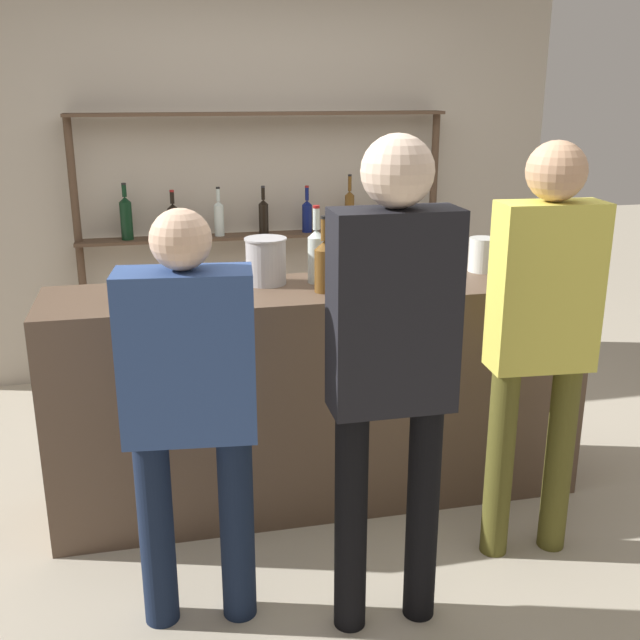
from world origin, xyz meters
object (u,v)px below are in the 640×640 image
object	(u,v)px
cork_jar	(483,255)
customer_left	(190,397)
ice_bucket	(266,261)
customer_center	(392,352)
counter_bottle_2	(325,264)
wine_glass	(122,276)
counter_bottle_1	(317,254)
customer_right	(542,321)
counter_bottle_0	(533,258)

from	to	relation	value
cork_jar	customer_left	world-z (taller)	customer_left
ice_bucket	customer_center	xyz separation A→B (m)	(0.26, -1.04, -0.10)
counter_bottle_2	ice_bucket	world-z (taller)	counter_bottle_2
counter_bottle_2	ice_bucket	size ratio (longest dim) A/B	1.58
wine_glass	customer_center	xyz separation A→B (m)	(0.89, -0.87, -0.10)
ice_bucket	customer_center	bearing A→B (deg)	-75.71
counter_bottle_1	customer_right	world-z (taller)	customer_right
counter_bottle_0	wine_glass	xyz separation A→B (m)	(-1.81, 0.10, -0.01)
customer_center	customer_right	bearing A→B (deg)	-67.14
counter_bottle_0	customer_center	world-z (taller)	customer_center
cork_jar	customer_right	bearing A→B (deg)	-96.17
cork_jar	customer_center	bearing A→B (deg)	-127.25
counter_bottle_2	counter_bottle_0	bearing A→B (deg)	-4.68
counter_bottle_0	cork_jar	xyz separation A→B (m)	(-0.12, 0.28, -0.04)
ice_bucket	customer_left	bearing A→B (deg)	-114.88
customer_center	customer_left	distance (m)	0.71
wine_glass	cork_jar	distance (m)	1.70
counter_bottle_2	customer_center	bearing A→B (deg)	-87.58
counter_bottle_0	customer_right	xyz separation A→B (m)	(-0.20, -0.47, -0.14)
counter_bottle_0	cork_jar	bearing A→B (deg)	112.17
wine_glass	customer_center	world-z (taller)	customer_center
wine_glass	ice_bucket	distance (m)	0.65
counter_bottle_1	cork_jar	size ratio (longest dim) A/B	2.16
counter_bottle_1	counter_bottle_2	bearing A→B (deg)	-90.69
ice_bucket	customer_center	world-z (taller)	customer_center
ice_bucket	counter_bottle_1	bearing A→B (deg)	-7.29
wine_glass	customer_left	size ratio (longest dim) A/B	0.10
counter_bottle_0	cork_jar	distance (m)	0.31
customer_center	wine_glass	bearing A→B (deg)	46.15
counter_bottle_1	customer_center	bearing A→B (deg)	-88.09
counter_bottle_1	counter_bottle_2	distance (m)	0.17
ice_bucket	customer_center	size ratio (longest dim) A/B	0.12
wine_glass	customer_right	world-z (taller)	customer_right
counter_bottle_2	customer_right	bearing A→B (deg)	-35.97
customer_center	customer_right	distance (m)	0.78
counter_bottle_0	counter_bottle_1	size ratio (longest dim) A/B	0.89
counter_bottle_2	customer_center	world-z (taller)	customer_center
counter_bottle_2	customer_right	xyz separation A→B (m)	(0.75, -0.55, -0.14)
counter_bottle_1	wine_glass	distance (m)	0.87
counter_bottle_2	wine_glass	xyz separation A→B (m)	(-0.86, 0.02, -0.01)
counter_bottle_0	counter_bottle_1	bearing A→B (deg)	165.62
counter_bottle_0	wine_glass	size ratio (longest dim) A/B	2.04
counter_bottle_2	ice_bucket	bearing A→B (deg)	139.63
customer_center	counter_bottle_2	bearing A→B (deg)	2.74
customer_center	customer_right	size ratio (longest dim) A/B	1.03
customer_left	ice_bucket	bearing A→B (deg)	-18.85
counter_bottle_0	ice_bucket	xyz separation A→B (m)	(-1.18, 0.27, -0.01)
counter_bottle_0	ice_bucket	world-z (taller)	counter_bottle_0
counter_bottle_2	customer_right	distance (m)	0.94
cork_jar	customer_right	size ratio (longest dim) A/B	0.09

